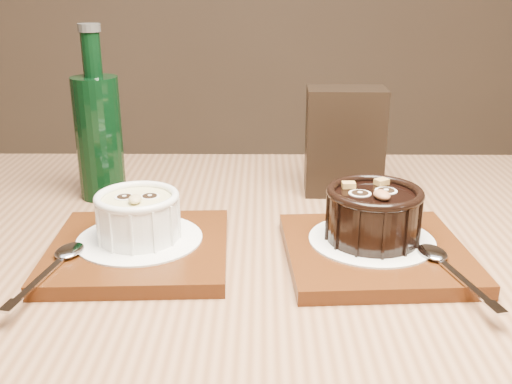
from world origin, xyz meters
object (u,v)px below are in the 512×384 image
tray_right (375,252)px  green_bottle (99,133)px  condiment_stand (344,141)px  ramekin_dark (374,212)px  ramekin_white (138,214)px  tray_left (139,250)px  table (293,344)px

tray_right → green_bottle: 0.38m
tray_right → condiment_stand: (-0.00, 0.20, 0.06)m
ramekin_dark → condiment_stand: (0.00, 0.19, 0.02)m
ramekin_white → tray_left: bearing=-91.5°
ramekin_dark → green_bottle: bearing=135.5°
tray_left → ramekin_dark: 0.24m
tray_right → ramekin_dark: size_ratio=1.83×
table → tray_right: bearing=10.3°
tray_right → ramekin_dark: bearing=96.7°
condiment_stand → tray_left: bearing=-141.7°
tray_right → ramekin_white: bearing=174.8°
condiment_stand → tray_right: bearing=-89.9°
ramekin_white → tray_right: (0.24, -0.02, -0.04)m
table → condiment_stand: 0.28m
table → ramekin_white: size_ratio=14.22×
ramekin_dark → green_bottle: green_bottle is taller
table → ramekin_dark: ramekin_dark is taller
table → green_bottle: (-0.23, 0.21, 0.18)m
ramekin_dark → condiment_stand: 0.19m
ramekin_white → green_bottle: (-0.07, 0.18, 0.04)m
tray_left → green_bottle: bearing=112.0°
tray_right → ramekin_dark: ramekin_dark is taller
tray_right → table: bearing=-169.7°
table → condiment_stand: size_ratio=8.79×
table → ramekin_white: (-0.16, 0.04, 0.13)m
condiment_stand → green_bottle: bearing=-178.8°
condiment_stand → table: bearing=-110.8°
ramekin_white → condiment_stand: bearing=33.9°
green_bottle → ramekin_white: bearing=-67.0°
tray_left → condiment_stand: (0.24, 0.19, 0.06)m
tray_left → green_bottle: size_ratio=0.82×
green_bottle → ramekin_dark: bearing=-30.4°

